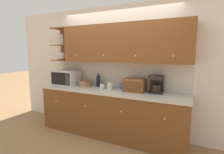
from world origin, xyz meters
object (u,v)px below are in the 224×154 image
coffee_maker (156,84)px  microwave (66,77)px  wine_bottle (98,80)px  bread_box (134,85)px  mug_blue_second (122,86)px  mug (102,86)px  storage_canister (110,86)px  fruit_basket (85,84)px

coffee_maker → microwave: bearing=-177.2°
wine_bottle → bread_box: wine_bottle is taller
mug_blue_second → mug: bearing=-155.5°
storage_canister → mug_blue_second: (0.19, 0.18, -0.02)m
wine_bottle → mug_blue_second: 0.56m
mug_blue_second → coffee_maker: (0.68, -0.03, 0.11)m
wine_bottle → mug_blue_second: wine_bottle is taller
microwave → storage_canister: size_ratio=3.53×
microwave → mug_blue_second: (1.31, 0.12, -0.11)m
mug → bread_box: bread_box is taller
microwave → wine_bottle: size_ratio=1.86×
bread_box → fruit_basket: bearing=179.3°
mug_blue_second → wine_bottle: bearing=179.4°
fruit_basket → bread_box: size_ratio=0.71×
wine_bottle → coffee_maker: 1.24m
storage_canister → microwave: bearing=177.3°
microwave → wine_bottle: microwave is taller
fruit_basket → bread_box: (1.12, -0.01, 0.06)m
mug_blue_second → bread_box: 0.33m
mug → bread_box: (0.67, 0.05, 0.07)m
storage_canister → bread_box: (0.49, 0.06, 0.05)m
fruit_basket → wine_bottle: (0.27, 0.11, 0.08)m
storage_canister → coffee_maker: 0.89m
mug_blue_second → bread_box: size_ratio=0.28×
fruit_basket → wine_bottle: wine_bottle is taller
bread_box → coffee_maker: (0.38, 0.09, 0.04)m
wine_bottle → bread_box: size_ratio=0.78×
fruit_basket → bread_box: bread_box is taller
fruit_basket → mug: 0.46m
storage_canister → mug_blue_second: bearing=43.0°
microwave → coffee_maker: (1.99, 0.10, -0.01)m
storage_canister → coffee_maker: coffee_maker is taller
microwave → coffee_maker: bearing=2.8°
mug → mug_blue_second: size_ratio=0.91×
microwave → bread_box: microwave is taller
microwave → coffee_maker: 1.99m
fruit_basket → wine_bottle: bearing=22.4°
microwave → wine_bottle: (0.75, 0.13, -0.03)m
bread_box → coffee_maker: coffee_maker is taller
microwave → mug: (0.94, -0.05, -0.12)m
wine_bottle → coffee_maker: coffee_maker is taller
fruit_basket → mug: size_ratio=2.77×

